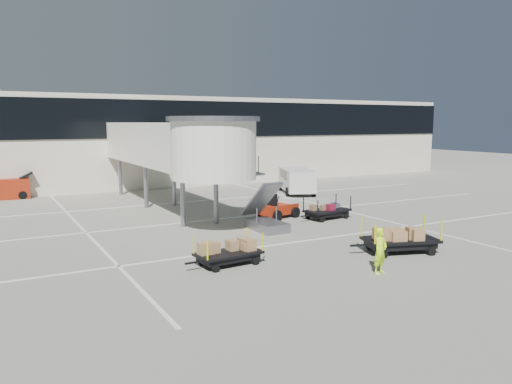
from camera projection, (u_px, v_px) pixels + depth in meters
ground at (347, 247)px, 23.01m from camera, size 140.00×140.00×0.00m
lane_markings at (242, 216)px, 30.79m from camera, size 40.00×30.00×0.02m
terminal at (147, 139)px, 48.25m from camera, size 64.00×12.11×15.20m
jet_bridge at (173, 146)px, 31.16m from camera, size 5.70×20.40×6.03m
baggage_tug at (280, 208)px, 30.14m from camera, size 2.59×2.01×1.57m
suitcase_cart at (327, 211)px, 29.77m from camera, size 3.48×1.69×1.34m
box_cart_near at (402, 239)px, 22.10m from camera, size 4.00×2.49×1.54m
box_cart_far at (230, 252)px, 20.17m from camera, size 3.31×1.54×1.28m
ground_worker at (380, 251)px, 18.96m from camera, size 0.73×0.56×1.78m
minivan at (296, 179)px, 40.47m from camera, size 3.92×5.61×1.97m
belt_loader at (2, 189)px, 37.34m from camera, size 4.26×1.89×2.01m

